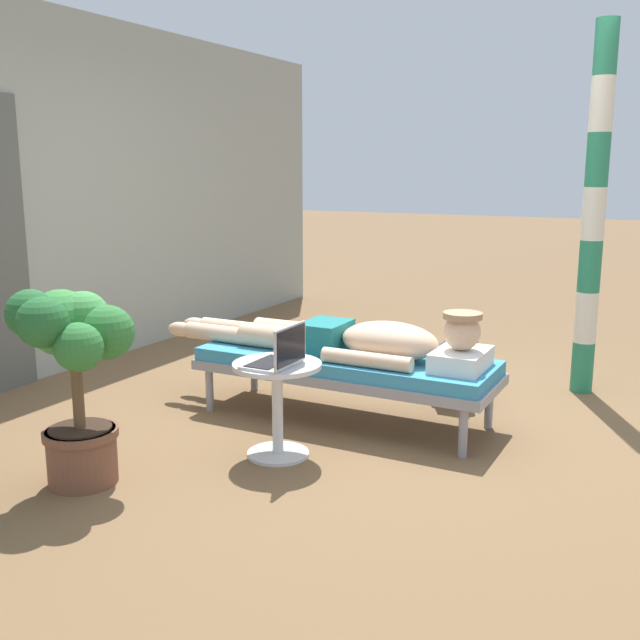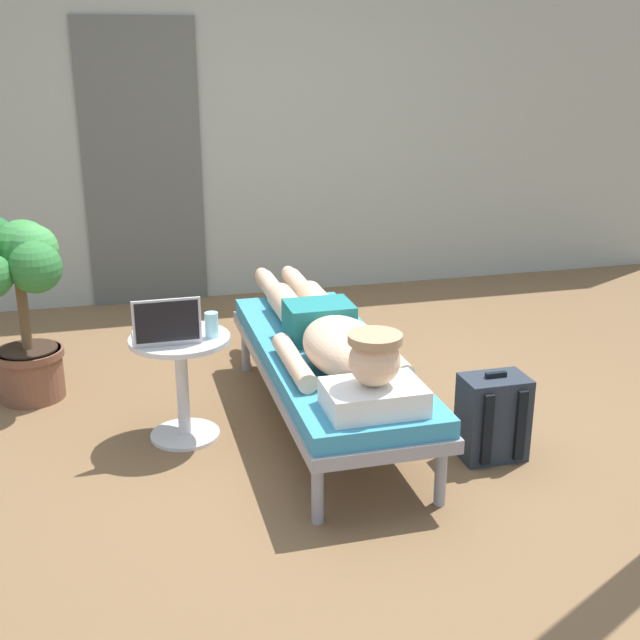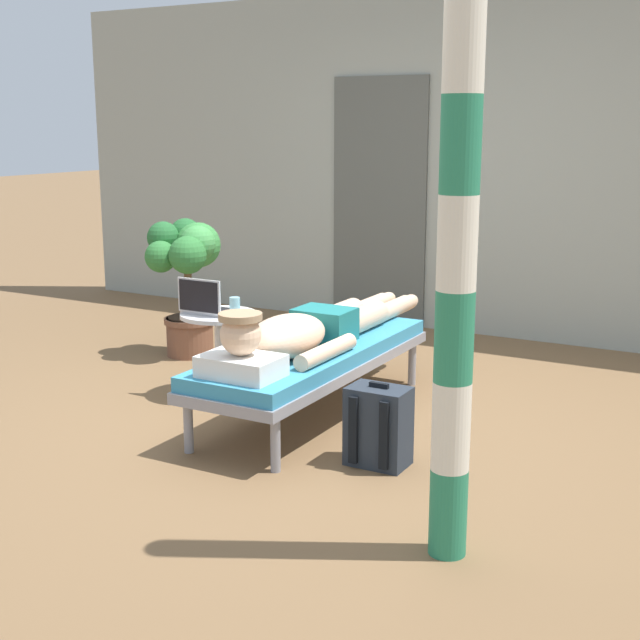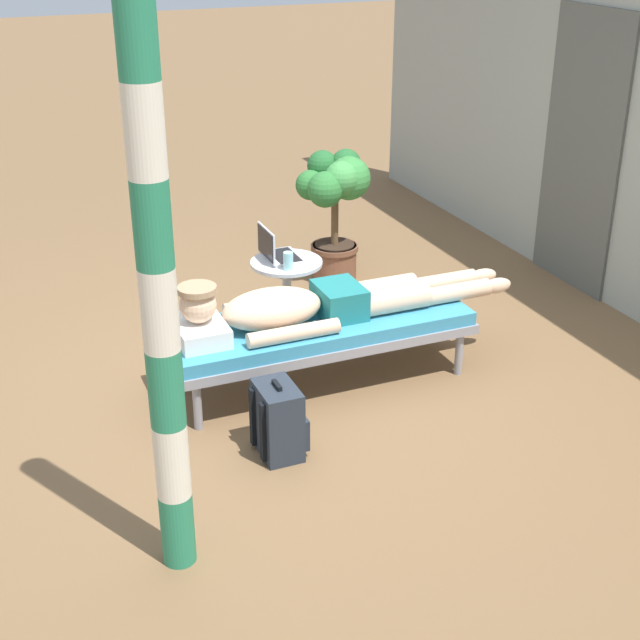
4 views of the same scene
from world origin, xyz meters
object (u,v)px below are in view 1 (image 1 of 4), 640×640
Objects in this scene: person_reclining at (354,339)px; porch_post at (594,214)px; laptop at (279,356)px; drink_glass at (298,347)px; lounge_chair at (345,366)px; side_table at (277,393)px; potted_plant at (73,359)px; backpack at (456,373)px.

porch_post reaches higher than person_reclining.
drink_glass is at bearing 2.30° from laptop.
drink_glass is (-0.55, 0.02, 0.24)m from lounge_chair.
side_table is 1.07m from potted_plant.
porch_post is at bearing -30.80° from laptop.
side_table is 1.23× the size of backpack.
side_table reaches higher than backpack.
potted_plant is at bearing 138.01° from side_table.
drink_glass is at bearing -15.94° from side_table.
drink_glass reaches higher than side_table.
lounge_chair is 2.00m from porch_post.
side_table is 0.53× the size of potted_plant.
porch_post reaches higher than potted_plant.
person_reclining is 1.69m from potted_plant.
side_table is at bearing 164.06° from drink_glass.
potted_plant reaches higher than person_reclining.
person_reclining is 0.77m from laptop.
laptop is at bearing 160.07° from backpack.
side_table is (-0.70, 0.13, -0.16)m from person_reclining.
backpack is 1.42m from porch_post.
porch_post reaches higher than laptop.
side_table is 4.32× the size of drink_glass.
potted_plant reaches higher than side_table.
laptop is at bearing -139.48° from side_table.
laptop is at bearing 174.38° from person_reclining.
person_reclining is (0.00, -0.06, 0.17)m from lounge_chair.
laptop is at bearing 149.20° from porch_post.
porch_post is (0.64, -0.72, 1.04)m from backpack.
drink_glass is at bearing 171.41° from person_reclining.
side_table is (-0.70, 0.06, 0.01)m from lounge_chair.
drink_glass reaches higher than backpack.
laptop reaches higher than drink_glass.
backpack is at bearing -33.73° from person_reclining.
side_table is at bearing 147.40° from porch_post.
side_table is 2.54m from porch_post.
potted_plant reaches higher than lounge_chair.
porch_post is at bearing -32.60° from side_table.
person_reclining reaches higher than side_table.
laptop is 0.12× the size of porch_post.
porch_post is at bearing -35.43° from potted_plant.
person_reclining reaches higher than lounge_chair.
backpack is at bearing -19.93° from laptop.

